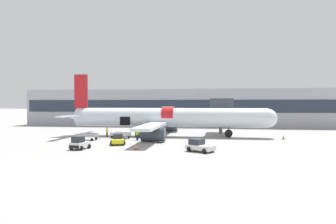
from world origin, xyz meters
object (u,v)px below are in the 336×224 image
object	(u,v)px
airplane	(165,118)
baggage_tug_lead	(118,140)
baggage_cart_queued	(88,137)
ground_crew_helper	(137,134)
ground_crew_loader_b	(107,132)
ground_crew_supervisor	(139,132)
ground_crew_driver	(145,133)
ground_crew_marshal	(136,132)
baggage_tug_rear	(199,146)
baggage_tug_mid	(80,144)
ground_crew_loader_a	(144,134)
baggage_cart_loading	(121,135)

from	to	relation	value
airplane	baggage_tug_lead	xyz separation A→B (m)	(-4.70, -10.73, -2.38)
baggage_cart_queued	ground_crew_helper	size ratio (longest dim) A/B	2.36
airplane	ground_crew_loader_b	xyz separation A→B (m)	(-9.09, -2.71, -2.15)
ground_crew_supervisor	baggage_cart_queued	bearing A→B (deg)	-154.00
ground_crew_supervisor	ground_crew_driver	bearing A→B (deg)	-21.10
baggage_tug_lead	ground_crew_marshal	size ratio (longest dim) A/B	1.86
baggage_tug_rear	baggage_tug_mid	bearing A→B (deg)	-178.44
baggage_tug_rear	ground_crew_loader_a	world-z (taller)	ground_crew_loader_a
ground_crew_loader_b	airplane	bearing A→B (deg)	16.59
airplane	ground_crew_driver	size ratio (longest dim) A/B	22.64
baggage_cart_queued	ground_crew_loader_b	distance (m)	4.22
baggage_tug_mid	baggage_tug_rear	world-z (taller)	baggage_tug_mid
baggage_tug_mid	baggage_cart_loading	world-z (taller)	baggage_tug_mid
ground_crew_loader_a	ground_crew_loader_b	bearing A→B (deg)	164.04
airplane	baggage_tug_lead	bearing A→B (deg)	-113.63
baggage_tug_mid	ground_crew_driver	world-z (taller)	baggage_tug_mid
baggage_tug_lead	ground_crew_marshal	bearing A→B (deg)	88.75
baggage_tug_mid	ground_crew_supervisor	distance (m)	12.85
baggage_cart_loading	baggage_tug_rear	bearing A→B (deg)	-40.94
baggage_tug_lead	ground_crew_loader_a	xyz separation A→B (m)	(2.16, 6.15, 0.27)
airplane	ground_crew_marshal	distance (m)	5.39
baggage_tug_lead	ground_crew_driver	size ratio (longest dim) A/B	1.89
ground_crew_loader_a	ground_crew_marshal	bearing A→B (deg)	127.68
baggage_tug_rear	ground_crew_driver	bearing A→B (deg)	127.93
baggage_cart_queued	ground_crew_loader_a	size ratio (longest dim) A/B	2.46
ground_crew_loader_b	ground_crew_driver	world-z (taller)	ground_crew_loader_b
baggage_tug_mid	baggage_cart_loading	xyz separation A→B (m)	(1.49, 11.38, -0.18)
airplane	baggage_tug_mid	world-z (taller)	airplane
airplane	ground_crew_loader_b	size ratio (longest dim) A/B	22.36
baggage_tug_rear	ground_crew_helper	world-z (taller)	ground_crew_helper
baggage_cart_queued	baggage_tug_mid	bearing A→B (deg)	-72.66
baggage_tug_rear	ground_crew_marshal	distance (m)	16.79
baggage_tug_rear	ground_crew_driver	size ratio (longest dim) A/B	2.29
ground_crew_loader_b	ground_crew_marshal	size ratio (longest dim) A/B	1.00
baggage_cart_loading	ground_crew_loader_b	bearing A→B (deg)	155.39
baggage_tug_rear	ground_crew_marshal	world-z (taller)	ground_crew_marshal
baggage_tug_rear	ground_crew_driver	distance (m)	14.34
baggage_cart_queued	ground_crew_loader_a	distance (m)	8.35
ground_crew_loader_a	ground_crew_driver	world-z (taller)	ground_crew_loader_a
airplane	ground_crew_loader_a	xyz separation A→B (m)	(-2.54, -4.58, -2.10)
baggage_tug_mid	baggage_tug_rear	xyz separation A→B (m)	(14.16, 0.39, -0.03)
baggage_tug_mid	ground_crew_driver	distance (m)	12.86
baggage_cart_loading	ground_crew_supervisor	bearing A→B (deg)	14.50
baggage_cart_loading	baggage_cart_queued	size ratio (longest dim) A/B	1.00
baggage_tug_rear	ground_crew_loader_b	world-z (taller)	ground_crew_loader_b
ground_crew_helper	ground_crew_marshal	xyz separation A→B (m)	(-1.25, 3.88, -0.09)
baggage_cart_queued	ground_crew_driver	bearing A→B (deg)	20.53
airplane	ground_crew_marshal	xyz separation A→B (m)	(-4.51, -2.04, -2.15)
ground_crew_loader_b	ground_crew_marshal	distance (m)	4.64
baggage_tug_lead	ground_crew_supervisor	bearing A→B (deg)	81.81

